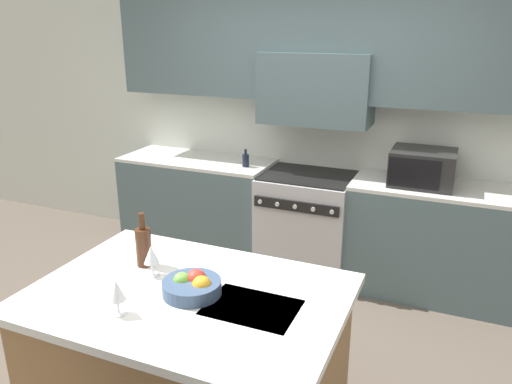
{
  "coord_description": "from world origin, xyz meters",
  "views": [
    {
      "loc": [
        1.21,
        -2.4,
        2.17
      ],
      "look_at": [
        0.01,
        0.42,
        1.14
      ],
      "focal_mm": 35.0,
      "sensor_mm": 36.0,
      "label": 1
    }
  ],
  "objects_px": {
    "wine_bottle": "(144,246)",
    "wine_glass_near": "(117,292)",
    "range_stove": "(307,224)",
    "microwave": "(422,167)",
    "wine_glass_far": "(151,256)",
    "oil_bottle_on_counter": "(246,160)",
    "fruit_bowl": "(193,286)"
  },
  "relations": [
    {
      "from": "fruit_bowl",
      "to": "wine_glass_far",
      "type": "bearing_deg",
      "value": 164.81
    },
    {
      "from": "microwave",
      "to": "wine_glass_near",
      "type": "relative_size",
      "value": 2.86
    },
    {
      "from": "range_stove",
      "to": "microwave",
      "type": "bearing_deg",
      "value": 1.14
    },
    {
      "from": "wine_bottle",
      "to": "fruit_bowl",
      "type": "xyz_separation_m",
      "value": [
        0.4,
        -0.17,
        -0.08
      ]
    },
    {
      "from": "fruit_bowl",
      "to": "oil_bottle_on_counter",
      "type": "bearing_deg",
      "value": 107.02
    },
    {
      "from": "wine_bottle",
      "to": "wine_glass_near",
      "type": "height_order",
      "value": "wine_bottle"
    },
    {
      "from": "wine_glass_far",
      "to": "oil_bottle_on_counter",
      "type": "distance_m",
      "value": 2.0
    },
    {
      "from": "range_stove",
      "to": "wine_bottle",
      "type": "height_order",
      "value": "wine_bottle"
    },
    {
      "from": "wine_bottle",
      "to": "wine_glass_near",
      "type": "bearing_deg",
      "value": -69.04
    },
    {
      "from": "microwave",
      "to": "wine_bottle",
      "type": "height_order",
      "value": "microwave"
    },
    {
      "from": "microwave",
      "to": "oil_bottle_on_counter",
      "type": "relative_size",
      "value": 3.05
    },
    {
      "from": "range_stove",
      "to": "oil_bottle_on_counter",
      "type": "height_order",
      "value": "oil_bottle_on_counter"
    },
    {
      "from": "microwave",
      "to": "wine_glass_near",
      "type": "height_order",
      "value": "microwave"
    },
    {
      "from": "range_stove",
      "to": "microwave",
      "type": "relative_size",
      "value": 1.87
    },
    {
      "from": "wine_bottle",
      "to": "wine_glass_far",
      "type": "bearing_deg",
      "value": -38.16
    },
    {
      "from": "wine_glass_far",
      "to": "fruit_bowl",
      "type": "relative_size",
      "value": 0.58
    },
    {
      "from": "range_stove",
      "to": "microwave",
      "type": "distance_m",
      "value": 1.13
    },
    {
      "from": "microwave",
      "to": "oil_bottle_on_counter",
      "type": "xyz_separation_m",
      "value": [
        -1.51,
        -0.07,
        -0.08
      ]
    },
    {
      "from": "range_stove",
      "to": "fruit_bowl",
      "type": "bearing_deg",
      "value": -88.63
    },
    {
      "from": "wine_glass_near",
      "to": "oil_bottle_on_counter",
      "type": "distance_m",
      "value": 2.39
    },
    {
      "from": "oil_bottle_on_counter",
      "to": "microwave",
      "type": "bearing_deg",
      "value": 2.7
    },
    {
      "from": "range_stove",
      "to": "wine_glass_far",
      "type": "distance_m",
      "value": 2.11
    },
    {
      "from": "range_stove",
      "to": "wine_glass_far",
      "type": "xyz_separation_m",
      "value": [
        -0.24,
        -2.03,
        0.54
      ]
    },
    {
      "from": "oil_bottle_on_counter",
      "to": "fruit_bowl",
      "type": "bearing_deg",
      "value": -72.98
    },
    {
      "from": "wine_bottle",
      "to": "wine_glass_far",
      "type": "xyz_separation_m",
      "value": [
        0.11,
        -0.09,
        -0.0
      ]
    },
    {
      "from": "microwave",
      "to": "wine_bottle",
      "type": "relative_size",
      "value": 1.58
    },
    {
      "from": "wine_bottle",
      "to": "wine_glass_far",
      "type": "relative_size",
      "value": 1.81
    },
    {
      "from": "wine_bottle",
      "to": "fruit_bowl",
      "type": "distance_m",
      "value": 0.44
    },
    {
      "from": "range_stove",
      "to": "wine_glass_near",
      "type": "distance_m",
      "value": 2.48
    },
    {
      "from": "range_stove",
      "to": "microwave",
      "type": "xyz_separation_m",
      "value": [
        0.94,
        0.02,
        0.63
      ]
    },
    {
      "from": "wine_glass_far",
      "to": "wine_glass_near",
      "type": "bearing_deg",
      "value": -79.67
    },
    {
      "from": "fruit_bowl",
      "to": "oil_bottle_on_counter",
      "type": "xyz_separation_m",
      "value": [
        -0.63,
        2.06,
        0.08
      ]
    }
  ]
}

